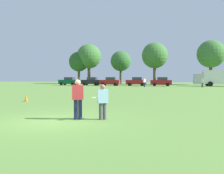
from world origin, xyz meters
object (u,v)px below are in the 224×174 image
traffic_cone (26,98)px  parked_car_center (110,81)px  frisbee (92,98)px  bystander_sideline_watcher (144,82)px  bystander_far_jogger (202,82)px  box_truck (217,77)px  player_thrower (78,97)px  parked_car_near_right (161,82)px  parked_car_near_left (69,81)px  parked_car_mid_right (136,81)px  player_defender (103,100)px  parked_car_mid_left (91,81)px

traffic_cone → parked_car_center: (-1.44, 33.21, 0.69)m
frisbee → traffic_cone: 9.58m
traffic_cone → parked_car_center: size_ratio=0.11×
traffic_cone → bystander_sideline_watcher: bystander_sideline_watcher is taller
bystander_far_jogger → box_truck: bearing=58.8°
player_thrower → parked_car_center: (-7.91, 39.45, -0.02)m
player_thrower → parked_car_near_right: 39.67m
parked_car_center → box_truck: box_truck is taller
parked_car_center → parked_car_near_left: bearing=176.5°
bystander_sideline_watcher → parked_car_mid_right: bearing=111.1°
player_defender → parked_car_mid_left: 42.55m
player_thrower → player_defender: player_thrower is taller
frisbee → parked_car_mid_left: 42.75m
frisbee → parked_car_center: bearing=102.2°
bystander_sideline_watcher → parked_car_near_right: bearing=60.1°
box_truck → player_thrower: bearing=-108.5°
parked_car_mid_left → parked_car_center: 4.68m
parked_car_near_left → bystander_far_jogger: (27.62, -5.07, -0.01)m
traffic_cone → parked_car_mid_left: 34.86m
box_truck → parked_car_mid_right: bearing=-176.5°
parked_car_mid_right → box_truck: box_truck is taller
frisbee → box_truck: size_ratio=0.03×
parked_car_mid_left → bystander_sideline_watcher: parked_car_mid_left is taller
frisbee → bystander_sideline_watcher: (-0.86, 34.52, -0.00)m
parked_car_mid_left → bystander_sideline_watcher: (12.26, -6.17, 0.02)m
parked_car_center → bystander_far_jogger: size_ratio=2.62×
parked_car_center → bystander_sideline_watcher: bearing=-33.2°
bystander_sideline_watcher → bystander_far_jogger: 10.23m
player_defender → box_truck: (12.68, 40.84, 0.92)m
bystander_far_jogger → parked_car_mid_right: bearing=157.7°
player_defender → parked_car_near_left: bearing=115.1°
bystander_sideline_watcher → traffic_cone: bearing=-102.6°
parked_car_near_left → box_truck: box_truck is taller
parked_car_near_left → parked_car_near_right: 20.39m
player_defender → parked_car_near_left: size_ratio=0.35×
player_thrower → frisbee: 0.67m
player_thrower → frisbee: bearing=-9.7°
frisbee → parked_car_mid_left: (-13.12, 40.68, -0.02)m
player_thrower → player_defender: size_ratio=1.13×
parked_car_mid_left → frisbee: bearing=-72.1°
frisbee → parked_car_near_right: parked_car_near_right is taller
player_thrower → parked_car_near_left: (-17.60, 40.04, -0.02)m
parked_car_near_right → bystander_far_jogger: parked_car_near_right is taller
traffic_cone → parked_car_mid_right: parked_car_mid_right is taller
parked_car_mid_right → parked_car_near_left: bearing=-180.0°
bystander_far_jogger → frisbee: bearing=-104.9°
frisbee → parked_car_near_right: (2.12, 39.69, -0.02)m
parked_car_near_left → bystander_far_jogger: size_ratio=2.62×
box_truck → parked_car_center: bearing=-175.8°
parked_car_mid_right → parked_car_center: bearing=-173.8°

